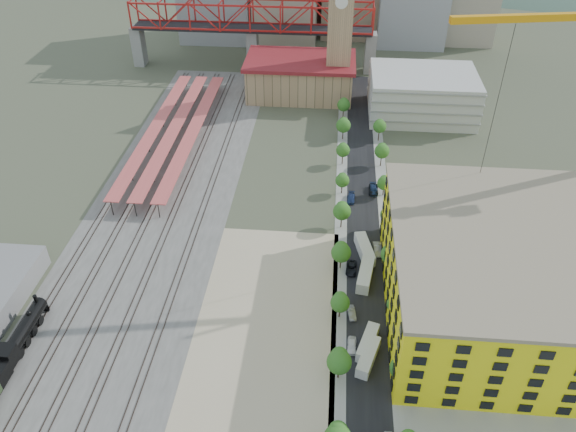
# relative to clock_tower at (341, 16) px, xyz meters

# --- Properties ---
(ground) EXTENTS (400.00, 400.00, 0.00)m
(ground) POSITION_rel_clock_tower_xyz_m (-8.00, -79.99, -28.70)
(ground) COLOR #474C38
(ground) RESTS_ON ground
(ballast_strip) EXTENTS (36.00, 165.00, 0.06)m
(ballast_strip) POSITION_rel_clock_tower_xyz_m (-44.00, -62.49, -28.67)
(ballast_strip) COLOR #605E59
(ballast_strip) RESTS_ON ground
(dirt_lot) EXTENTS (28.00, 67.00, 0.06)m
(dirt_lot) POSITION_rel_clock_tower_xyz_m (-12.00, -111.49, -28.67)
(dirt_lot) COLOR tan
(dirt_lot) RESTS_ON ground
(street_asphalt) EXTENTS (12.00, 170.00, 0.06)m
(street_asphalt) POSITION_rel_clock_tower_xyz_m (8.00, -64.99, -28.67)
(street_asphalt) COLOR black
(street_asphalt) RESTS_ON ground
(sidewalk_west) EXTENTS (3.00, 170.00, 0.04)m
(sidewalk_west) POSITION_rel_clock_tower_xyz_m (2.50, -64.99, -28.68)
(sidewalk_west) COLOR gray
(sidewalk_west) RESTS_ON ground
(sidewalk_east) EXTENTS (3.00, 170.00, 0.04)m
(sidewalk_east) POSITION_rel_clock_tower_xyz_m (13.50, -64.99, -28.68)
(sidewalk_east) COLOR gray
(sidewalk_east) RESTS_ON ground
(construction_pad) EXTENTS (50.00, 90.00, 0.06)m
(construction_pad) POSITION_rel_clock_tower_xyz_m (37.00, -99.99, -28.67)
(construction_pad) COLOR gray
(construction_pad) RESTS_ON ground
(rail_tracks) EXTENTS (26.56, 160.00, 0.18)m
(rail_tracks) POSITION_rel_clock_tower_xyz_m (-45.80, -62.49, -28.55)
(rail_tracks) COLOR #382B23
(rail_tracks) RESTS_ON ground
(platform_canopies) EXTENTS (16.00, 80.00, 4.12)m
(platform_canopies) POSITION_rel_clock_tower_xyz_m (-49.00, -34.99, -24.70)
(platform_canopies) COLOR #D45651
(platform_canopies) RESTS_ON ground
(station_hall) EXTENTS (38.00, 24.00, 13.10)m
(station_hall) POSITION_rel_clock_tower_xyz_m (-13.00, 2.01, -22.03)
(station_hall) COLOR tan
(station_hall) RESTS_ON ground
(clock_tower) EXTENTS (12.00, 12.00, 52.00)m
(clock_tower) POSITION_rel_clock_tower_xyz_m (0.00, 0.00, 0.00)
(clock_tower) COLOR tan
(clock_tower) RESTS_ON ground
(parking_garage) EXTENTS (34.00, 26.00, 14.00)m
(parking_garage) POSITION_rel_clock_tower_xyz_m (28.00, -9.99, -21.70)
(parking_garage) COLOR silver
(parking_garage) RESTS_ON ground
(truss_bridge) EXTENTS (94.00, 9.60, 25.60)m
(truss_bridge) POSITION_rel_clock_tower_xyz_m (-33.00, 25.01, -9.83)
(truss_bridge) COLOR gray
(truss_bridge) RESTS_ON ground
(construction_building) EXTENTS (44.60, 50.60, 18.80)m
(construction_building) POSITION_rel_clock_tower_xyz_m (34.00, -99.99, -19.29)
(construction_building) COLOR #FFF215
(construction_building) RESTS_ON ground
(street_trees) EXTENTS (15.40, 124.40, 8.00)m
(street_trees) POSITION_rel_clock_tower_xyz_m (8.00, -74.99, -28.70)
(street_trees) COLOR #2E7021
(street_trees) RESTS_ON ground
(distant_hills) EXTENTS (647.00, 264.00, 227.00)m
(distant_hills) POSITION_rel_clock_tower_xyz_m (37.28, 180.01, -108.23)
(distant_hills) COLOR #4C6B59
(distant_hills) RESTS_ON ground
(locomotive) EXTENTS (3.12, 24.07, 6.02)m
(locomotive) POSITION_rel_clock_tower_xyz_m (-58.00, -119.09, -26.45)
(locomotive) COLOR black
(locomotive) RESTS_ON ground
(site_trailer_a) EXTENTS (5.00, 9.32, 2.47)m
(site_trailer_a) POSITION_rel_clock_tower_xyz_m (8.00, -115.82, -27.46)
(site_trailer_a) COLOR silver
(site_trailer_a) RESTS_ON ground
(site_trailer_b) EXTENTS (4.82, 9.11, 2.41)m
(site_trailer_b) POSITION_rel_clock_tower_xyz_m (8.00, -112.38, -27.49)
(site_trailer_b) COLOR silver
(site_trailer_b) RESTS_ON ground
(site_trailer_c) EXTENTS (4.35, 10.61, 2.82)m
(site_trailer_c) POSITION_rel_clock_tower_xyz_m (8.00, -93.26, -27.29)
(site_trailer_c) COLOR silver
(site_trailer_c) RESTS_ON ground
(site_trailer_d) EXTENTS (4.78, 10.27, 2.72)m
(site_trailer_d) POSITION_rel_clock_tower_xyz_m (8.00, -84.64, -27.34)
(site_trailer_d) COLOR silver
(site_trailer_d) RESTS_ON ground
(car_0) EXTENTS (1.96, 4.46, 1.49)m
(car_0) POSITION_rel_clock_tower_xyz_m (5.00, -112.98, -27.95)
(car_0) COLOR white
(car_0) RESTS_ON ground
(car_1) EXTENTS (2.06, 4.22, 1.33)m
(car_1) POSITION_rel_clock_tower_xyz_m (5.00, -104.32, -28.03)
(car_1) COLOR gray
(car_1) RESTS_ON ground
(car_2) EXTENTS (2.69, 5.30, 1.43)m
(car_2) POSITION_rel_clock_tower_xyz_m (5.00, -90.75, -27.98)
(car_2) COLOR black
(car_2) RESTS_ON ground
(car_3) EXTENTS (2.22, 4.94, 1.41)m
(car_3) POSITION_rel_clock_tower_xyz_m (5.00, -63.19, -27.99)
(car_3) COLOR navy
(car_3) RESTS_ON ground
(car_5) EXTENTS (2.10, 5.01, 1.61)m
(car_5) POSITION_rel_clock_tower_xyz_m (11.00, -83.72, -27.89)
(car_5) COLOR #A9A9AE
(car_5) RESTS_ON ground
(car_6) EXTENTS (2.61, 5.39, 1.48)m
(car_6) POSITION_rel_clock_tower_xyz_m (11.00, -58.81, -27.96)
(car_6) COLOR black
(car_6) RESTS_ON ground
(car_7) EXTENTS (2.35, 5.43, 1.55)m
(car_7) POSITION_rel_clock_tower_xyz_m (11.00, -58.74, -27.92)
(car_7) COLOR navy
(car_7) RESTS_ON ground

